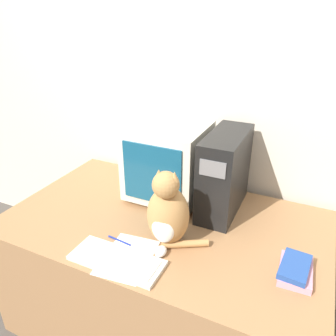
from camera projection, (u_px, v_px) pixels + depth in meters
name	position (u px, v px, depth m)	size (l,w,h in m)	color
wall_back	(203.00, 100.00, 1.95)	(7.00, 0.05, 2.50)	beige
desk	(164.00, 273.00, 1.89)	(1.65, 0.97, 0.73)	#9E7047
crt_monitor	(168.00, 161.00, 1.85)	(0.42, 0.39, 0.44)	beige
computer_tower	(224.00, 173.00, 1.74)	(0.18, 0.44, 0.44)	black
keyboard	(117.00, 260.00, 1.44)	(0.42, 0.17, 0.02)	silver
cat	(168.00, 213.00, 1.49)	(0.30, 0.25, 0.39)	#B7844C
book_stack	(295.00, 269.00, 1.36)	(0.14, 0.21, 0.06)	pink
pen	(120.00, 241.00, 1.57)	(0.14, 0.02, 0.01)	navy
paper_sheet	(128.00, 257.00, 1.47)	(0.24, 0.32, 0.00)	white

